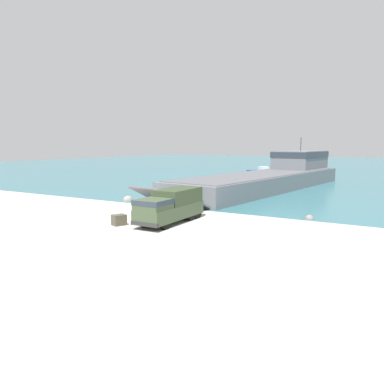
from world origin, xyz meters
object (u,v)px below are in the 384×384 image
object	(u,v)px
military_truck	(171,206)
soldier_on_ramp	(149,209)
landing_craft	(275,175)
moored_boat_a	(262,171)
cargo_crate	(119,220)
moored_boat_c	(293,168)

from	to	relation	value
military_truck	soldier_on_ramp	world-z (taller)	military_truck
landing_craft	moored_boat_a	bearing A→B (deg)	120.55
military_truck	cargo_crate	size ratio (longest dim) A/B	7.12
military_truck	moored_boat_c	world-z (taller)	military_truck
soldier_on_ramp	moored_boat_a	xyz separation A→B (m)	(-10.25, 58.89, -0.54)
moored_boat_a	moored_boat_c	xyz separation A→B (m)	(3.56, 13.92, 0.14)
soldier_on_ramp	cargo_crate	distance (m)	3.15
landing_craft	cargo_crate	bearing A→B (deg)	-86.84
landing_craft	moored_boat_a	distance (m)	30.63
military_truck	soldier_on_ramp	xyz separation A→B (m)	(-2.25, -0.03, -0.45)
moored_boat_a	moored_boat_c	bearing A→B (deg)	-63.21
landing_craft	cargo_crate	distance (m)	33.79
landing_craft	soldier_on_ramp	world-z (taller)	landing_craft
moored_boat_c	landing_craft	bearing A→B (deg)	144.97
military_truck	moored_boat_a	bearing A→B (deg)	-168.38
landing_craft	moored_boat_a	world-z (taller)	landing_craft
moored_boat_a	moored_boat_c	distance (m)	14.37
military_truck	cargo_crate	world-z (taller)	military_truck
soldier_on_ramp	moored_boat_c	xyz separation A→B (m)	(-6.68, 72.81, -0.40)
moored_boat_c	moored_boat_a	bearing A→B (deg)	119.37
landing_craft	military_truck	bearing A→B (deg)	-81.33
landing_craft	moored_boat_c	xyz separation A→B (m)	(-8.36, 42.10, -1.33)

